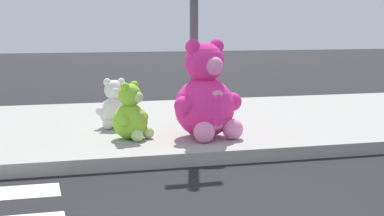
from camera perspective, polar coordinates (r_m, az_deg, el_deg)
sidewalk at (r=8.30m, az=-7.99°, el=-1.95°), size 28.00×4.40×0.15m
plush_pink_large at (r=7.08m, az=1.39°, el=0.93°), size 0.90×0.85×1.20m
plush_lime at (r=7.04m, az=-5.90°, el=-0.80°), size 0.49×0.49×0.69m
plush_lavender at (r=8.59m, az=-0.39°, el=0.37°), size 0.37×0.37×0.51m
plush_white at (r=7.87m, az=-7.52°, el=0.02°), size 0.51×0.45×0.66m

